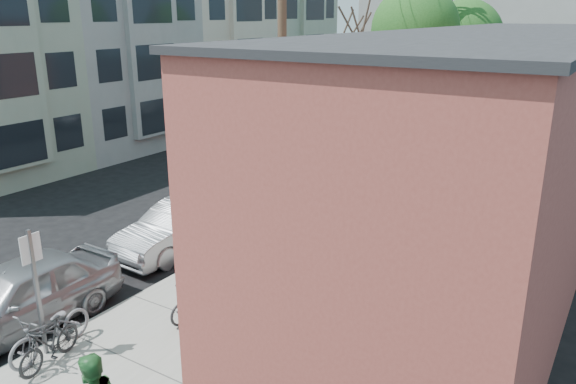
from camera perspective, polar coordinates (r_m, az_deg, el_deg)
The scene contains 26 objects.
ground at distance 17.69m, azimuth -15.08°, elevation -6.33°, with size 120.00×120.00×0.00m, color black.
sidewalk at distance 24.15m, azimuth 11.69°, elevation 0.62°, with size 4.50×58.00×0.15m, color #9D9C91.
cafe_building at distance 16.47m, azimuth 20.25°, elevation 3.54°, with size 6.60×20.20×6.61m.
apartment_row at distance 34.58m, azimuth -12.20°, elevation 13.15°, with size 6.30×32.00×9.00m.
end_cap_building at distance 54.61m, azimuth 17.92°, elevation 15.83°, with size 18.00×8.00×12.00m, color gray.
sign_post at distance 12.63m, azimuth -24.26°, elevation -8.26°, with size 0.07×0.45×2.80m.
parking_meter_near at distance 16.86m, azimuth -6.44°, elevation -3.41°, with size 0.14×0.14×1.24m.
parking_meter_far at distance 23.69m, azimuth 6.36°, elevation 2.83°, with size 0.14×0.14×1.24m.
utility_pole_near at distance 18.06m, azimuth -0.75°, elevation 12.58°, with size 3.57×0.28×10.00m.
utility_pole_far at distance 33.41m, azimuth 15.79°, elevation 14.20°, with size 1.80×0.28×10.00m.
tree_bare at distance 21.70m, azimuth 6.10°, elevation 6.93°, with size 0.24×0.24×5.70m.
tree_leafy_mid at distance 27.46m, azimuth 12.77°, elevation 15.73°, with size 4.03×4.03×8.15m.
tree_leafy_far at distance 35.40m, azimuth 17.47°, elevation 14.73°, with size 4.37×4.37×7.70m.
patio_chair_a at distance 12.57m, azimuth -2.19°, elevation -13.09°, with size 0.50×0.50×0.88m, color #0F3620, non-canonical shape.
patio_chair_b at distance 12.03m, azimuth -4.99°, elevation -14.71°, with size 0.50×0.50×0.88m, color #0F3620, non-canonical shape.
patron_grey at distance 11.14m, azimuth -8.67°, elevation -15.12°, with size 0.64×0.42×1.75m, color gray.
cyclist at distance 13.38m, azimuth -9.04°, elevation -8.84°, with size 1.22×0.70×1.89m, color maroon.
cyclist_bike at distance 13.60m, azimuth -8.93°, elevation -10.71°, with size 0.60×1.71×0.90m, color black.
parked_bike_a at distance 12.76m, azimuth -23.11°, elevation -13.96°, with size 0.45×1.60×0.96m, color black.
parked_bike_b at distance 13.09m, azimuth -22.97°, elevation -12.83°, with size 0.71×2.03×1.07m, color slate.
car_0 at distance 14.48m, azimuth -25.69°, elevation -9.52°, with size 1.96×4.88×1.66m, color #9A9BA1.
car_1 at distance 17.60m, azimuth -10.81°, elevation -3.48°, with size 1.61×4.61×1.52m, color #999BA0.
car_2 at distance 21.87m, azimuth -0.57°, elevation 1.34°, with size 2.41×5.92×1.72m, color black.
car_3 at distance 27.51m, azimuth 6.97°, elevation 4.52°, with size 2.66×5.78×1.61m, color #999DA0.
car_4 at distance 32.87m, azimuth 11.49°, elevation 6.53°, with size 1.79×5.12×1.69m, color #979C9E.
bus at distance 41.45m, azimuth 11.71°, elevation 9.95°, with size 2.82×12.05×3.36m, color silver.
Camera 1 is at (12.19, -10.73, 7.03)m, focal length 35.00 mm.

